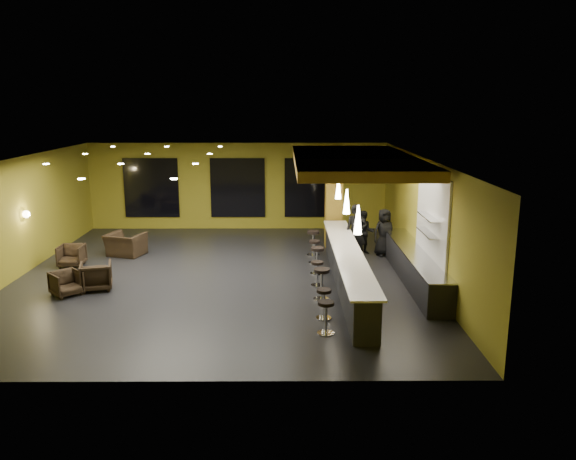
{
  "coord_description": "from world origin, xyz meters",
  "views": [
    {
      "loc": [
        1.9,
        -16.08,
        5.09
      ],
      "look_at": [
        2.0,
        0.5,
        1.3
      ],
      "focal_mm": 35.0,
      "sensor_mm": 36.0,
      "label": 1
    }
  ],
  "objects_px": {
    "bar_counter": "(347,270)",
    "pendant_2": "(338,188)",
    "armchair_d": "(126,245)",
    "bar_stool_4": "(317,257)",
    "bar_stool_6": "(313,240)",
    "staff_b": "(364,232)",
    "pendant_1": "(347,202)",
    "bar_stool_2": "(322,280)",
    "prep_counter": "(414,267)",
    "bar_stool_0": "(326,313)",
    "column": "(334,198)",
    "bar_stool_5": "(315,249)",
    "armchair_b": "(96,276)",
    "armchair_a": "(66,283)",
    "armchair_c": "(72,256)",
    "bar_stool_1": "(324,300)",
    "staff_a": "(356,233)",
    "staff_c": "(384,232)",
    "pendant_0": "(358,220)",
    "bar_stool_3": "(317,270)"
  },
  "relations": [
    {
      "from": "armchair_b",
      "to": "bar_stool_2",
      "type": "height_order",
      "value": "bar_stool_2"
    },
    {
      "from": "column",
      "to": "armchair_d",
      "type": "xyz_separation_m",
      "value": [
        -7.15,
        -1.25,
        -1.37
      ]
    },
    {
      "from": "prep_counter",
      "to": "bar_stool_0",
      "type": "height_order",
      "value": "prep_counter"
    },
    {
      "from": "staff_c",
      "to": "armchair_c",
      "type": "relative_size",
      "value": 2.12
    },
    {
      "from": "armchair_a",
      "to": "bar_stool_1",
      "type": "bearing_deg",
      "value": -59.17
    },
    {
      "from": "pendant_2",
      "to": "bar_stool_5",
      "type": "xyz_separation_m",
      "value": [
        -0.79,
        -0.62,
        -1.87
      ]
    },
    {
      "from": "pendant_1",
      "to": "pendant_2",
      "type": "distance_m",
      "value": 2.5
    },
    {
      "from": "armchair_c",
      "to": "bar_stool_3",
      "type": "relative_size",
      "value": 1.06
    },
    {
      "from": "bar_stool_2",
      "to": "bar_stool_5",
      "type": "height_order",
      "value": "bar_stool_2"
    },
    {
      "from": "bar_counter",
      "to": "bar_stool_4",
      "type": "xyz_separation_m",
      "value": [
        -0.77,
        1.17,
        0.04
      ]
    },
    {
      "from": "bar_stool_6",
      "to": "bar_stool_4",
      "type": "bearing_deg",
      "value": -89.56
    },
    {
      "from": "staff_c",
      "to": "bar_stool_0",
      "type": "height_order",
      "value": "staff_c"
    },
    {
      "from": "staff_a",
      "to": "bar_stool_6",
      "type": "bearing_deg",
      "value": 164.4
    },
    {
      "from": "armchair_d",
      "to": "bar_stool_4",
      "type": "height_order",
      "value": "bar_stool_4"
    },
    {
      "from": "prep_counter",
      "to": "column",
      "type": "height_order",
      "value": "column"
    },
    {
      "from": "bar_stool_1",
      "to": "bar_stool_5",
      "type": "distance_m",
      "value": 4.78
    },
    {
      "from": "armchair_c",
      "to": "bar_stool_0",
      "type": "relative_size",
      "value": 0.99
    },
    {
      "from": "prep_counter",
      "to": "column",
      "type": "relative_size",
      "value": 1.71
    },
    {
      "from": "bar_stool_5",
      "to": "staff_a",
      "type": "bearing_deg",
      "value": 9.8
    },
    {
      "from": "pendant_1",
      "to": "bar_stool_2",
      "type": "bearing_deg",
      "value": -116.27
    },
    {
      "from": "pendant_0",
      "to": "staff_b",
      "type": "height_order",
      "value": "pendant_0"
    },
    {
      "from": "armchair_a",
      "to": "bar_stool_0",
      "type": "xyz_separation_m",
      "value": [
        6.8,
        -2.64,
        0.16
      ]
    },
    {
      "from": "pendant_0",
      "to": "bar_stool_3",
      "type": "xyz_separation_m",
      "value": [
        -0.83,
        2.08,
        -1.89
      ]
    },
    {
      "from": "bar_stool_0",
      "to": "bar_stool_6",
      "type": "relative_size",
      "value": 0.9
    },
    {
      "from": "pendant_2",
      "to": "bar_stool_1",
      "type": "relative_size",
      "value": 0.94
    },
    {
      "from": "armchair_b",
      "to": "bar_stool_4",
      "type": "height_order",
      "value": "bar_stool_4"
    },
    {
      "from": "prep_counter",
      "to": "bar_stool_6",
      "type": "height_order",
      "value": "prep_counter"
    },
    {
      "from": "pendant_2",
      "to": "staff_b",
      "type": "height_order",
      "value": "pendant_2"
    },
    {
      "from": "bar_stool_1",
      "to": "prep_counter",
      "type": "bearing_deg",
      "value": 45.86
    },
    {
      "from": "armchair_b",
      "to": "pendant_0",
      "type": "bearing_deg",
      "value": 149.81
    },
    {
      "from": "pendant_0",
      "to": "bar_stool_6",
      "type": "relative_size",
      "value": 0.82
    },
    {
      "from": "bar_stool_2",
      "to": "bar_stool_3",
      "type": "distance_m",
      "value": 1.17
    },
    {
      "from": "bar_stool_2",
      "to": "pendant_2",
      "type": "bearing_deg",
      "value": 79.14
    },
    {
      "from": "armchair_b",
      "to": "bar_stool_2",
      "type": "xyz_separation_m",
      "value": [
        6.2,
        -0.91,
        0.16
      ]
    },
    {
      "from": "armchair_d",
      "to": "bar_stool_4",
      "type": "distance_m",
      "value": 6.74
    },
    {
      "from": "prep_counter",
      "to": "staff_b",
      "type": "xyz_separation_m",
      "value": [
        -1.04,
        3.06,
        0.32
      ]
    },
    {
      "from": "bar_stool_5",
      "to": "bar_stool_6",
      "type": "relative_size",
      "value": 0.88
    },
    {
      "from": "staff_c",
      "to": "bar_stool_5",
      "type": "bearing_deg",
      "value": -177.82
    },
    {
      "from": "staff_b",
      "to": "bar_stool_4",
      "type": "bearing_deg",
      "value": -117.68
    },
    {
      "from": "staff_b",
      "to": "bar_stool_1",
      "type": "distance_m",
      "value": 6.22
    },
    {
      "from": "bar_stool_4",
      "to": "armchair_b",
      "type": "bearing_deg",
      "value": -167.67
    },
    {
      "from": "column",
      "to": "bar_stool_4",
      "type": "distance_m",
      "value": 3.72
    },
    {
      "from": "pendant_0",
      "to": "armchair_d",
      "type": "relative_size",
      "value": 0.6
    },
    {
      "from": "bar_stool_0",
      "to": "bar_stool_4",
      "type": "relative_size",
      "value": 0.92
    },
    {
      "from": "bar_counter",
      "to": "pendant_2",
      "type": "xyz_separation_m",
      "value": [
        0.0,
        3.0,
        1.85
      ]
    },
    {
      "from": "pendant_1",
      "to": "armchair_c",
      "type": "height_order",
      "value": "pendant_1"
    },
    {
      "from": "armchair_b",
      "to": "bar_stool_0",
      "type": "relative_size",
      "value": 1.1
    },
    {
      "from": "bar_counter",
      "to": "armchair_b",
      "type": "bearing_deg",
      "value": -178.48
    },
    {
      "from": "bar_stool_4",
      "to": "bar_stool_6",
      "type": "height_order",
      "value": "bar_stool_6"
    },
    {
      "from": "bar_stool_5",
      "to": "bar_stool_6",
      "type": "height_order",
      "value": "bar_stool_6"
    }
  ]
}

